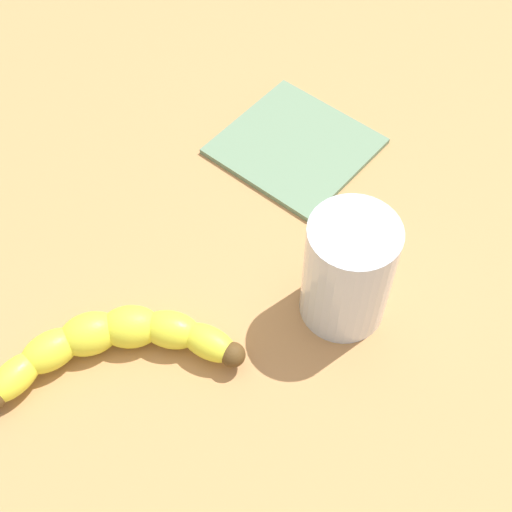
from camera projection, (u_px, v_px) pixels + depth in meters
The scene contains 4 objects.
wooden_tabletop at pixel (200, 317), 64.83cm from camera, with size 120.00×120.00×3.00cm, color #B8804D.
banana at pixel (111, 343), 59.58cm from camera, with size 18.19×14.74×3.69cm.
smoothie_glass at pixel (347, 275), 59.53cm from camera, with size 7.56×7.56×11.23cm.
folded_napkin at pixel (292, 145), 74.74cm from camera, with size 14.36×13.99×0.60cm, color slate.
Camera 1 is at (-18.48, 27.36, 57.80)cm, focal length 49.96 mm.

